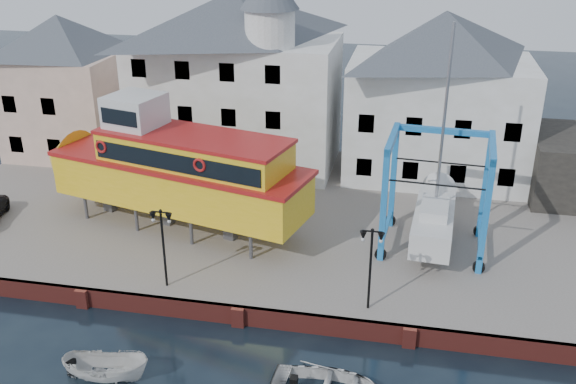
# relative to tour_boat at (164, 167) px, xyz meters

# --- Properties ---
(ground) EXTENTS (140.00, 140.00, 0.00)m
(ground) POSITION_rel_tour_boat_xyz_m (6.40, -7.67, -4.62)
(ground) COLOR black
(ground) RESTS_ON ground
(hardstanding) EXTENTS (44.00, 22.00, 1.00)m
(hardstanding) POSITION_rel_tour_boat_xyz_m (6.40, 3.33, -4.12)
(hardstanding) COLOR #6B645B
(hardstanding) RESTS_ON ground
(quay_wall) EXTENTS (44.00, 0.47, 1.00)m
(quay_wall) POSITION_rel_tour_boat_xyz_m (6.40, -7.56, -4.12)
(quay_wall) COLOR maroon
(quay_wall) RESTS_ON ground
(building_pink) EXTENTS (8.00, 7.00, 10.30)m
(building_pink) POSITION_rel_tour_boat_xyz_m (-11.60, 10.33, 1.53)
(building_pink) COLOR tan
(building_pink) RESTS_ON hardstanding
(building_white_main) EXTENTS (14.00, 8.30, 14.00)m
(building_white_main) POSITION_rel_tour_boat_xyz_m (1.53, 10.73, 2.73)
(building_white_main) COLOR beige
(building_white_main) RESTS_ON hardstanding
(building_white_right) EXTENTS (12.00, 8.00, 11.20)m
(building_white_right) POSITION_rel_tour_boat_xyz_m (15.40, 11.33, 1.98)
(building_white_right) COLOR beige
(building_white_right) RESTS_ON hardstanding
(lamp_post_left) EXTENTS (1.12, 0.32, 4.20)m
(lamp_post_left) POSITION_rel_tour_boat_xyz_m (2.40, -6.47, -0.44)
(lamp_post_left) COLOR black
(lamp_post_left) RESTS_ON hardstanding
(lamp_post_right) EXTENTS (1.12, 0.32, 4.20)m
(lamp_post_right) POSITION_rel_tour_boat_xyz_m (12.40, -6.47, -0.44)
(lamp_post_right) COLOR black
(lamp_post_right) RESTS_ON hardstanding
(tour_boat) EXTENTS (18.09, 8.37, 7.67)m
(tour_boat) POSITION_rel_tour_boat_xyz_m (0.00, 0.00, 0.00)
(tour_boat) COLOR #59595E
(tour_boat) RESTS_ON hardstanding
(travel_lift) EXTENTS (5.99, 8.19, 12.18)m
(travel_lift) POSITION_rel_tour_boat_xyz_m (15.38, 0.85, -1.57)
(travel_lift) COLOR #1B5AA0
(travel_lift) RESTS_ON hardstanding
(motorboat_a) EXTENTS (3.83, 1.74, 1.44)m
(motorboat_a) POSITION_rel_tour_boat_xyz_m (1.99, -12.48, -4.62)
(motorboat_a) COLOR silver
(motorboat_a) RESTS_ON ground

